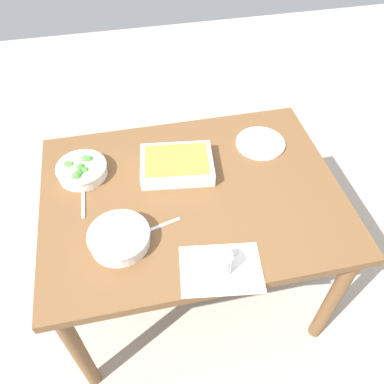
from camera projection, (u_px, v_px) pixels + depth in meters
ground_plane at (192, 282)px, 2.14m from camera, size 6.00×6.00×0.00m
dining_table at (192, 206)px, 1.65m from camera, size 1.20×0.90×0.74m
placemat at (221, 269)px, 1.35m from camera, size 0.31×0.24×0.00m
stew_bowl at (119, 237)px, 1.40m from camera, size 0.22×0.22×0.06m
broccoli_bowl at (82, 169)px, 1.63m from camera, size 0.21×0.21×0.07m
baking_dish at (177, 164)px, 1.64m from camera, size 0.33×0.26×0.06m
drink_cup at (222, 264)px, 1.32m from camera, size 0.07×0.07×0.08m
side_plate at (260, 143)px, 1.77m from camera, size 0.22×0.22×0.01m
spoon_by_stew at (152, 229)px, 1.46m from camera, size 0.17×0.06×0.01m
spoon_by_broccoli at (83, 196)px, 1.57m from camera, size 0.03×0.18×0.01m
spoon_spare at (228, 260)px, 1.37m from camera, size 0.14×0.13×0.01m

